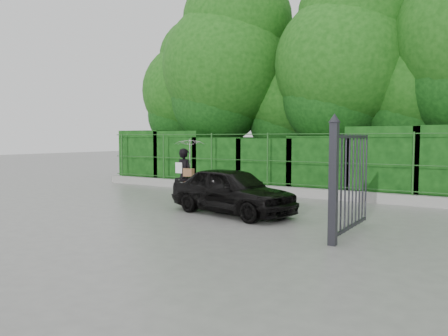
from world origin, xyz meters
The scene contains 8 objects.
ground centered at (0.00, 0.00, 0.00)m, with size 80.00×80.00×0.00m, color gray.
kerb centered at (0.00, 4.50, 0.15)m, with size 14.00×0.25×0.30m, color #9E9E99.
fence centered at (0.22, 4.50, 1.20)m, with size 14.13×0.06×1.80m.
hedge centered at (0.05, 5.50, 1.07)m, with size 14.20×1.20×2.29m.
trees centered at (1.14, 7.74, 4.62)m, with size 17.10×6.15×8.08m.
gate centered at (4.60, -0.72, 1.19)m, with size 0.22×2.33×2.36m.
woman centered at (-0.84, 1.68, 1.26)m, with size 0.95×0.97×1.91m.
car centered at (1.39, 0.58, 0.60)m, with size 1.41×3.50×1.19m, color black.
Camera 1 is at (7.12, -8.76, 1.93)m, focal length 35.00 mm.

